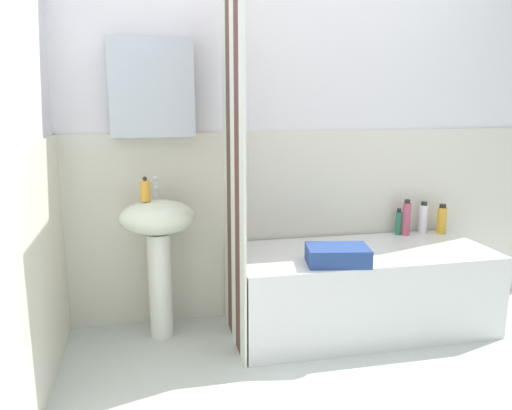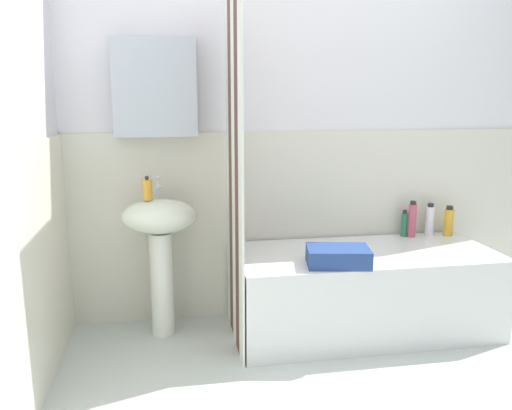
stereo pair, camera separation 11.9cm
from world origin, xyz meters
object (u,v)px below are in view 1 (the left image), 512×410
Objects in this scene: soap_dispenser at (145,190)px; towel_folded at (338,255)px; bathtub at (361,289)px; shampoo_bottle at (398,222)px; lotion_bottle at (423,218)px; sink at (158,238)px; conditioner_bottle at (406,218)px; body_wash_bottle at (442,220)px.

towel_folded is at bearing -18.84° from soap_dispenser.
shampoo_bottle is (0.38, 0.28, 0.33)m from bathtub.
lotion_bottle is 0.95m from towel_folded.
conditioner_bottle is at bearing 4.02° from sink.
bathtub is 7.68× the size of body_wash_bottle.
body_wash_bottle is at bearing -6.41° from shampoo_bottle.
sink is 2.46× the size of towel_folded.
lotion_bottle reaches higher than shampoo_bottle.
sink is at bearing 159.46° from towel_folded.
sink is 0.29m from soap_dispenser.
lotion_bottle is 0.90× the size of conditioner_bottle.
shampoo_bottle is at bearing 36.88° from bathtub.
conditioner_bottle reaches higher than towel_folded.
conditioner_bottle reaches higher than bathtub.
shampoo_bottle reaches higher than towel_folded.
soap_dispenser is 0.42× the size of towel_folded.
soap_dispenser reaches higher than bathtub.
bathtub is 0.72m from lotion_bottle.
sink reaches higher than towel_folded.
bathtub is at bearing -143.12° from shampoo_bottle.
sink reaches higher than conditioner_bottle.
sink is 1.64m from conditioner_bottle.
soap_dispenser reaches higher than body_wash_bottle.
sink is 0.54× the size of bathtub.
bathtub is 0.58m from shampoo_bottle.
lotion_bottle is at bearing 4.64° from soap_dispenser.
conditioner_bottle is 1.36× the size of shampoo_bottle.
lotion_bottle is (0.56, 0.29, 0.35)m from bathtub.
sink is at bearing 10.50° from soap_dispenser.
body_wash_bottle is (1.89, 0.10, -0.01)m from sink.
body_wash_bottle reaches higher than towel_folded.
lotion_bottle is 0.18m from shampoo_bottle.
conditioner_bottle is at bearing 35.44° from towel_folded.
shampoo_bottle is (-0.04, 0.02, -0.03)m from conditioner_bottle.
conditioner_bottle is at bearing 31.88° from bathtub.
bathtub is 0.80m from body_wash_bottle.
soap_dispenser reaches higher than towel_folded.
lotion_bottle is at bearing 9.31° from conditioner_bottle.
soap_dispenser is 0.70× the size of body_wash_bottle.
soap_dispenser reaches higher than shampoo_bottle.
shampoo_bottle reaches higher than bathtub.
body_wash_bottle is (1.95, 0.11, -0.30)m from soap_dispenser.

